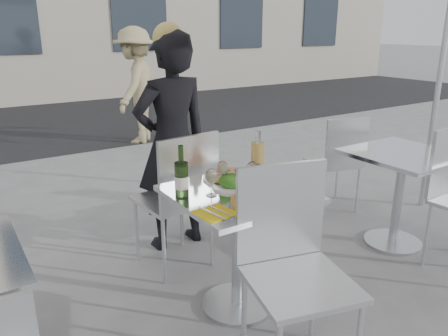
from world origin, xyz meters
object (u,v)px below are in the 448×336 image
pizza_far (230,176)px  wine_bottle (182,178)px  pedestrian_b (137,86)px  main_table (238,226)px  carafe (258,159)px  side_chair_rfar (339,157)px  wineglass_red_b (252,169)px  chair_far (180,191)px  wineglass_white_b (223,169)px  woman_diner (172,144)px  chair_near (291,254)px  salad_plate (232,182)px  wineglass_white_a (211,177)px  side_table_right (401,179)px  napkin_left (215,213)px  napkin_right (304,196)px  sugar_shaker (271,175)px  pizza_near (262,200)px  wineglass_red_a (258,172)px

pizza_far → wine_bottle: size_ratio=1.11×
wine_bottle → pedestrian_b: bearing=71.0°
main_table → carafe: 0.44m
side_chair_rfar → wineglass_red_b: 1.66m
chair_far → wineglass_white_b: (0.05, -0.45, 0.27)m
wineglass_red_b → woman_diner: bearing=92.8°
chair_near → salad_plate: size_ratio=4.63×
wineglass_white_a → side_table_right: bearing=-1.2°
wineglass_red_b → napkin_left: size_ratio=0.78×
side_table_right → napkin_right: napkin_right is taller
wine_bottle → wineglass_white_a: bearing=-20.5°
chair_near → carafe: (0.29, 0.65, 0.26)m
sugar_shaker → side_chair_rfar: bearing=27.3°
napkin_left → wineglass_red_b: bearing=20.6°
side_chair_rfar → pizza_far: size_ratio=2.74×
pizza_near → wine_bottle: bearing=138.7°
main_table → chair_near: 0.51m
chair_far → wineglass_red_a: chair_far is taller
carafe → wineglass_white_a: (-0.40, -0.12, -0.01)m
woman_diner → napkin_right: 1.22m
woman_diner → salad_plate: 0.88m
pizza_far → wineglass_red_b: bearing=-83.1°
wineglass_white_a → chair_far: bearing=81.7°
side_table_right → side_chair_rfar: 0.71m
side_chair_rfar → wineglass_red_b: bearing=40.0°
woman_diner → wineglass_white_b: (-0.09, -0.83, 0.05)m
main_table → wineglass_white_b: (-0.03, 0.12, 0.32)m
pedestrian_b → wineglass_red_b: 4.26m
side_chair_rfar → wineglass_white_b: bearing=35.0°
carafe → wineglass_red_b: (-0.14, -0.13, -0.01)m
wineglass_white_b → napkin_left: bearing=-128.8°
chair_far → sugar_shaker: 0.68m
wineglass_white_a → wineglass_white_b: bearing=33.0°
sugar_shaker → wineglass_red_a: (-0.13, -0.04, 0.06)m
woman_diner → wineglass_red_a: woman_diner is taller
side_chair_rfar → pedestrian_b: 3.51m
pizza_near → carafe: size_ratio=1.14×
wineglass_white_b → pedestrian_b: bearing=74.5°
pizza_near → pedestrian_b: bearing=76.1°
wineglass_white_a → napkin_right: size_ratio=0.64×
carafe → napkin_left: size_ratio=1.44×
wineglass_white_b → sugar_shaker: bearing=-23.7°
carafe → wineglass_white_b: bearing=-173.5°
pizza_far → sugar_shaker: bearing=-54.4°
chair_near → pedestrian_b: 4.81m
woman_diner → pizza_near: size_ratio=4.91×
pedestrian_b → wineglass_white_a: size_ratio=10.55×
side_chair_rfar → salad_plate: (-1.58, -0.63, 0.25)m
main_table → pizza_near: pizza_near is taller
salad_plate → wineglass_white_a: wineglass_white_a is taller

